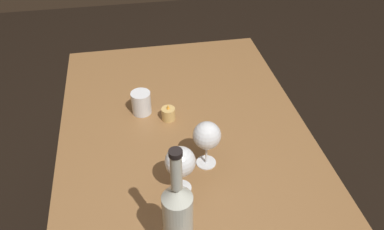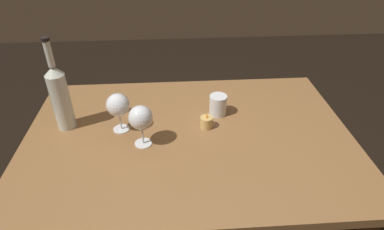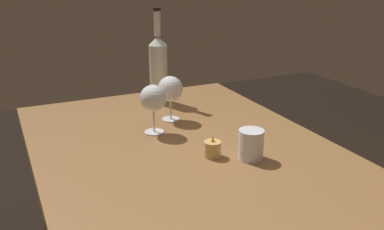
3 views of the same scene
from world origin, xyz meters
name	(u,v)px [view 3 (image 3 of 3)]	position (x,y,z in m)	size (l,w,h in m)	color
dining_table	(187,176)	(0.00, 0.00, 0.65)	(1.30, 0.90, 0.74)	olive
wine_glass_left	(170,90)	(-0.27, 0.06, 0.86)	(0.09, 0.09, 0.16)	white
wine_glass_right	(153,99)	(-0.18, -0.04, 0.86)	(0.09, 0.09, 0.17)	white
wine_bottle	(158,67)	(-0.50, 0.10, 0.89)	(0.07, 0.07, 0.38)	silver
water_tumbler	(251,146)	(0.14, 0.14, 0.78)	(0.07, 0.07, 0.09)	white
votive_candle	(213,149)	(0.08, 0.05, 0.76)	(0.05, 0.05, 0.07)	#DBB266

